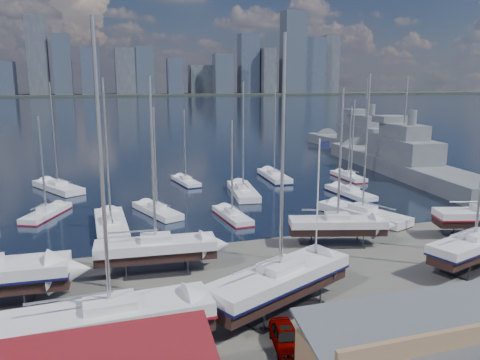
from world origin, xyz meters
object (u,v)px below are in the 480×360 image
object	(u,v)px
car_a	(286,337)
naval_ship_west	(364,145)
naval_ship_east	(401,164)
flagpole	(319,194)

from	to	relation	value
car_a	naval_ship_west	bearing A→B (deg)	65.63
naval_ship_east	flagpole	bearing A→B (deg)	142.01
car_a	flagpole	world-z (taller)	flagpole
naval_ship_west	flagpole	bearing A→B (deg)	144.58
naval_ship_east	car_a	xyz separation A→B (m)	(-40.41, -44.59, -0.99)
naval_ship_west	flagpole	xyz separation A→B (m)	(-40.03, -56.66, 4.53)
naval_ship_west	car_a	bearing A→B (deg)	144.82
naval_ship_east	car_a	distance (m)	60.18
naval_ship_west	flagpole	size ratio (longest dim) A/B	3.99
car_a	flagpole	xyz separation A→B (m)	(7.80, 11.63, 5.53)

